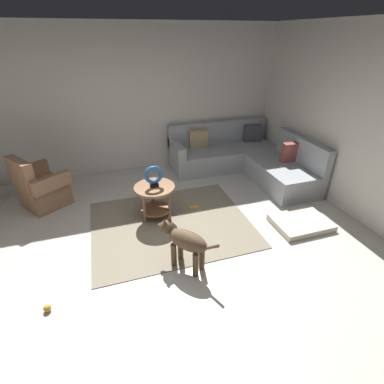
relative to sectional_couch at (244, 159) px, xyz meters
name	(u,v)px	position (x,y,z in m)	size (l,w,h in m)	color
ground_plane	(173,259)	(-1.99, -2.01, -0.34)	(6.00, 6.00, 0.10)	beige
wall_back	(132,102)	(-1.99, 0.93, 1.06)	(6.00, 0.12, 2.70)	silver
area_rug	(171,223)	(-1.84, -1.31, -0.29)	(2.30, 1.90, 0.01)	gray
sectional_couch	(244,159)	(0.00, 0.00, 0.00)	(2.20, 2.25, 0.88)	#9EA3A8
armchair	(40,188)	(-3.70, -0.17, 0.03)	(0.95, 1.00, 0.88)	#936B4C
side_table	(155,194)	(-2.01, -1.07, 0.12)	(0.60, 0.60, 0.54)	brown
torus_sculpture	(154,176)	(-2.01, -1.07, 0.42)	(0.28, 0.08, 0.33)	black
dog_bed_mat	(301,223)	(-0.01, -1.93, -0.25)	(0.80, 0.60, 0.09)	beige
dog	(185,241)	(-1.89, -2.21, 0.09)	(0.58, 0.69, 0.63)	brown
dog_toy_ball	(47,308)	(-3.42, -2.41, -0.25)	(0.08, 0.08, 0.08)	orange
dog_toy_rope	(194,208)	(-1.39, -1.03, -0.27)	(0.05, 0.05, 0.15)	orange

